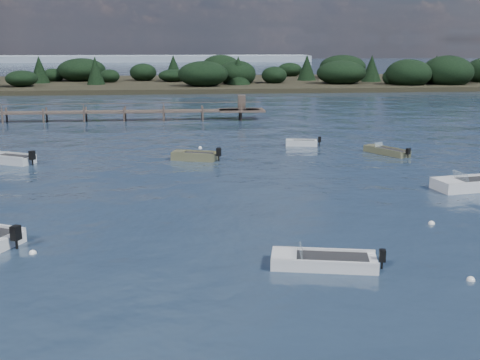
{
  "coord_description": "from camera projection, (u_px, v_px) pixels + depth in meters",
  "views": [
    {
      "loc": [
        -2.99,
        -18.83,
        8.74
      ],
      "look_at": [
        0.35,
        14.0,
        1.0
      ],
      "focal_mm": 45.0,
      "sensor_mm": 36.0,
      "label": 1
    }
  ],
  "objects": [
    {
      "name": "ground",
      "position": [
        202.0,
        108.0,
        78.65
      ],
      "size": [
        400.0,
        400.0,
        0.0
      ],
      "primitive_type": "plane",
      "color": "#18273A",
      "rests_on": "ground"
    },
    {
      "name": "dinghy_extra_b",
      "position": [
        386.0,
        152.0,
        46.96
      ],
      "size": [
        2.89,
        3.99,
        1.03
      ],
      "color": "#6D6C49",
      "rests_on": "ground"
    },
    {
      "name": "tender_far_grey",
      "position": [
        10.0,
        161.0,
        43.5
      ],
      "size": [
        4.01,
        3.0,
        1.31
      ],
      "color": "silver",
      "rests_on": "ground"
    },
    {
      "name": "dinghy_mid_white_a",
      "position": [
        323.0,
        263.0,
        23.7
      ],
      "size": [
        4.53,
        2.37,
        1.04
      ],
      "color": "silver",
      "rests_on": "ground"
    },
    {
      "name": "dinghy_mid_white_b",
      "position": [
        476.0,
        186.0,
        36.03
      ],
      "size": [
        5.68,
        2.78,
        1.38
      ],
      "color": "silver",
      "rests_on": "ground"
    },
    {
      "name": "tender_far_white",
      "position": [
        195.0,
        158.0,
        44.61
      ],
      "size": [
        3.73,
        2.32,
        1.26
      ],
      "color": "#6D6C49",
      "rests_on": "ground"
    },
    {
      "name": "tender_far_grey_b",
      "position": [
        302.0,
        144.0,
        50.64
      ],
      "size": [
        3.0,
        1.52,
        1.01
      ],
      "color": "silver",
      "rests_on": "ground"
    },
    {
      "name": "buoy_b",
      "position": [
        471.0,
        280.0,
        22.34
      ],
      "size": [
        0.32,
        0.32,
        0.32
      ],
      "primitive_type": "sphere",
      "color": "white",
      "rests_on": "ground"
    },
    {
      "name": "buoy_c",
      "position": [
        33.0,
        254.0,
        25.14
      ],
      "size": [
        0.32,
        0.32,
        0.32
      ],
      "primitive_type": "sphere",
      "color": "white",
      "rests_on": "ground"
    },
    {
      "name": "buoy_e",
      "position": [
        200.0,
        148.0,
        49.45
      ],
      "size": [
        0.32,
        0.32,
        0.32
      ],
      "primitive_type": "sphere",
      "color": "white",
      "rests_on": "ground"
    },
    {
      "name": "buoy_extra_a",
      "position": [
        431.0,
        224.0,
        29.17
      ],
      "size": [
        0.32,
        0.32,
        0.32
      ],
      "primitive_type": "sphere",
      "color": "white",
      "rests_on": "ground"
    },
    {
      "name": "jetty",
      "position": [
        4.0,
        113.0,
        64.65
      ],
      "size": [
        64.5,
        3.2,
        3.4
      ],
      "color": "brown",
      "rests_on": "ground"
    },
    {
      "name": "far_headland",
      "position": [
        319.0,
        74.0,
        119.41
      ],
      "size": [
        190.0,
        40.0,
        5.8
      ],
      "color": "black",
      "rests_on": "ground"
    }
  ]
}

